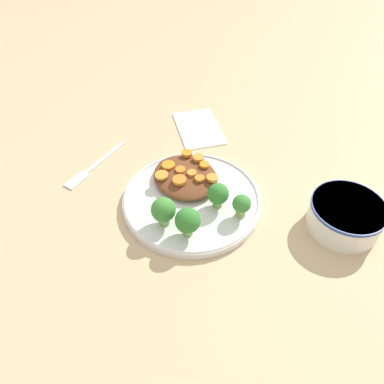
# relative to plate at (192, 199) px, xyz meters

# --- Properties ---
(ground_plane) EXTENTS (4.00, 4.00, 0.00)m
(ground_plane) POSITION_rel_plate_xyz_m (0.00, 0.00, -0.01)
(ground_plane) COLOR tan
(plate) EXTENTS (0.26, 0.26, 0.02)m
(plate) POSITION_rel_plate_xyz_m (0.00, 0.00, 0.00)
(plate) COLOR silver
(plate) RESTS_ON ground_plane
(dip_bowl) EXTENTS (0.13, 0.13, 0.05)m
(dip_bowl) POSITION_rel_plate_xyz_m (-0.20, -0.19, 0.02)
(dip_bowl) COLOR white
(dip_bowl) RESTS_ON ground_plane
(stew_mound) EXTENTS (0.14, 0.12, 0.02)m
(stew_mound) POSITION_rel_plate_xyz_m (0.05, -0.02, 0.02)
(stew_mound) COLOR brown
(stew_mound) RESTS_ON plate
(broccoli_floret_0) EXTENTS (0.04, 0.04, 0.06)m
(broccoli_floret_0) POSITION_rel_plate_xyz_m (-0.07, 0.06, 0.04)
(broccoli_floret_0) COLOR #7FA85B
(broccoli_floret_0) RESTS_ON plate
(broccoli_floret_1) EXTENTS (0.03, 0.03, 0.05)m
(broccoli_floret_1) POSITION_rel_plate_xyz_m (-0.09, -0.05, 0.03)
(broccoli_floret_1) COLOR #7FA85B
(broccoli_floret_1) RESTS_ON plate
(broccoli_floret_2) EXTENTS (0.04, 0.04, 0.05)m
(broccoli_floret_2) POSITION_rel_plate_xyz_m (-0.04, -0.03, 0.03)
(broccoli_floret_2) COLOR #759E51
(broccoli_floret_2) RESTS_ON plate
(broccoli_floret_3) EXTENTS (0.04, 0.04, 0.06)m
(broccoli_floret_3) POSITION_rel_plate_xyz_m (-0.02, 0.08, 0.04)
(broccoli_floret_3) COLOR #7FA85B
(broccoli_floret_3) RESTS_ON plate
(carrot_slice_0) EXTENTS (0.02, 0.02, 0.01)m
(carrot_slice_0) POSITION_rel_plate_xyz_m (0.00, -0.05, 0.03)
(carrot_slice_0) COLOR orange
(carrot_slice_0) RESTS_ON stew_mound
(carrot_slice_1) EXTENTS (0.03, 0.03, 0.01)m
(carrot_slice_1) POSITION_rel_plate_xyz_m (0.03, 0.01, 0.03)
(carrot_slice_1) COLOR orange
(carrot_slice_1) RESTS_ON stew_mound
(carrot_slice_2) EXTENTS (0.02, 0.02, 0.01)m
(carrot_slice_2) POSITION_rel_plate_xyz_m (0.09, -0.05, 0.03)
(carrot_slice_2) COLOR orange
(carrot_slice_2) RESTS_ON stew_mound
(carrot_slice_3) EXTENTS (0.03, 0.03, 0.00)m
(carrot_slice_3) POSITION_rel_plate_xyz_m (0.08, 0.00, 0.03)
(carrot_slice_3) COLOR orange
(carrot_slice_3) RESTS_ON stew_mound
(carrot_slice_4) EXTENTS (0.03, 0.03, 0.00)m
(carrot_slice_4) POSITION_rel_plate_xyz_m (0.06, 0.03, 0.03)
(carrot_slice_4) COLOR orange
(carrot_slice_4) RESTS_ON stew_mound
(carrot_slice_5) EXTENTS (0.02, 0.02, 0.01)m
(carrot_slice_5) POSITION_rel_plate_xyz_m (0.01, -0.03, 0.03)
(carrot_slice_5) COLOR orange
(carrot_slice_5) RESTS_ON stew_mound
(carrot_slice_6) EXTENTS (0.02, 0.02, 0.01)m
(carrot_slice_6) POSITION_rel_plate_xyz_m (0.06, -0.06, 0.03)
(carrot_slice_6) COLOR orange
(carrot_slice_6) RESTS_ON stew_mound
(carrot_slice_7) EXTENTS (0.02, 0.02, 0.00)m
(carrot_slice_7) POSITION_rel_plate_xyz_m (0.06, -0.01, 0.03)
(carrot_slice_7) COLOR orange
(carrot_slice_7) RESTS_ON stew_mound
(carrot_slice_8) EXTENTS (0.02, 0.02, 0.01)m
(carrot_slice_8) POSITION_rel_plate_xyz_m (0.04, -0.06, 0.03)
(carrot_slice_8) COLOR orange
(carrot_slice_8) RESTS_ON stew_mound
(carrot_slice_9) EXTENTS (0.02, 0.02, 0.01)m
(carrot_slice_9) POSITION_rel_plate_xyz_m (0.03, -0.02, 0.03)
(carrot_slice_9) COLOR orange
(carrot_slice_9) RESTS_ON stew_mound
(fork) EXTENTS (0.08, 0.17, 0.01)m
(fork) POSITION_rel_plate_xyz_m (0.20, 0.12, -0.01)
(fork) COLOR silver
(fork) RESTS_ON ground_plane
(napkin) EXTENTS (0.17, 0.14, 0.01)m
(napkin) POSITION_rel_plate_xyz_m (0.19, -0.15, -0.01)
(napkin) COLOR white
(napkin) RESTS_ON ground_plane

